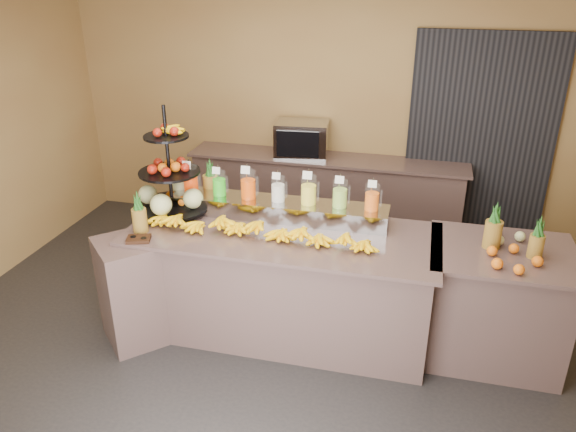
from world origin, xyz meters
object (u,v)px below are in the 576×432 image
at_px(banana_heap, 259,226).
at_px(oven_warmer, 302,139).
at_px(pitcher_tray, 278,209).
at_px(fruit_stand, 176,187).
at_px(right_fruit_pile, 512,249).
at_px(condiment_caddy, 139,239).

bearing_deg(banana_heap, oven_warmer, 93.22).
height_order(pitcher_tray, banana_heap, banana_heap).
bearing_deg(banana_heap, fruit_stand, 162.51).
distance_m(banana_heap, right_fruit_pile, 1.90).
bearing_deg(oven_warmer, right_fruit_pile, -49.07).
xyz_separation_m(pitcher_tray, right_fruit_pile, (1.84, -0.28, -0.01)).
distance_m(banana_heap, condiment_caddy, 0.94).
bearing_deg(banana_heap, pitcher_tray, 80.83).
bearing_deg(right_fruit_pile, banana_heap, -177.31).
height_order(pitcher_tray, condiment_caddy, pitcher_tray).
distance_m(fruit_stand, right_fruit_pile, 2.72).
bearing_deg(banana_heap, right_fruit_pile, 2.69).
bearing_deg(oven_warmer, fruit_stand, -116.54).
relative_size(condiment_caddy, right_fruit_pile, 0.44).
distance_m(condiment_caddy, right_fruit_pile, 2.81).
relative_size(banana_heap, oven_warmer, 3.37).
bearing_deg(right_fruit_pile, oven_warmer, 135.98).
xyz_separation_m(pitcher_tray, oven_warmer, (-0.17, 1.67, 0.12)).
relative_size(fruit_stand, right_fruit_pile, 2.28).
relative_size(fruit_stand, condiment_caddy, 5.20).
distance_m(pitcher_tray, banana_heap, 0.37).
xyz_separation_m(pitcher_tray, condiment_caddy, (-0.94, -0.69, -0.06)).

